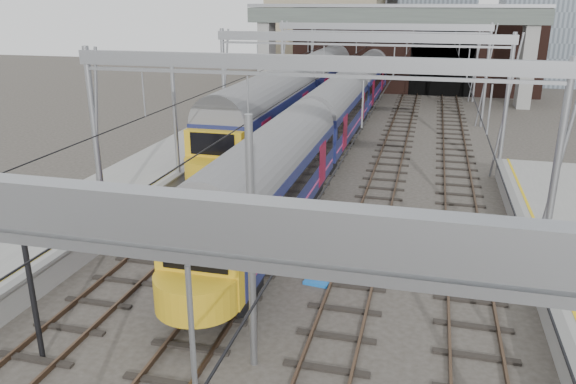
# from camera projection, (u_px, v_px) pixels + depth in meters

# --- Properties ---
(tracks) EXTENTS (14.40, 80.00, 0.22)m
(tracks) POSITION_uv_depth(u_px,v_px,m) (334.00, 206.00, 27.50)
(tracks) COLOR #4C3828
(tracks) RESTS_ON ground
(overhead_line) EXTENTS (16.80, 80.00, 8.00)m
(overhead_line) POSITION_uv_depth(u_px,v_px,m) (357.00, 57.00, 31.33)
(overhead_line) COLOR gray
(overhead_line) RESTS_ON ground
(retaining_wall) EXTENTS (28.00, 2.75, 9.00)m
(retaining_wall) POSITION_uv_depth(u_px,v_px,m) (408.00, 52.00, 59.64)
(retaining_wall) COLOR black
(retaining_wall) RESTS_ON ground
(overbridge) EXTENTS (28.00, 3.00, 9.25)m
(overbridge) POSITION_uv_depth(u_px,v_px,m) (392.00, 26.00, 53.58)
(overbridge) COLOR gray
(overbridge) RESTS_ON ground
(train_main) EXTENTS (2.71, 62.72, 4.69)m
(train_main) POSITION_uv_depth(u_px,v_px,m) (352.00, 95.00, 44.83)
(train_main) COLOR black
(train_main) RESTS_ON ground
(train_second) EXTENTS (3.09, 35.75, 5.22)m
(train_second) POSITION_uv_depth(u_px,v_px,m) (297.00, 94.00, 43.87)
(train_second) COLOR black
(train_second) RESTS_ON ground
(signal_near_left) EXTENTS (0.35, 0.46, 4.72)m
(signal_near_left) POSITION_uv_depth(u_px,v_px,m) (25.00, 263.00, 14.84)
(signal_near_left) COLOR black
(signal_near_left) RESTS_ON ground
(equip_cover_b) EXTENTS (0.98, 0.75, 0.11)m
(equip_cover_b) POSITION_uv_depth(u_px,v_px,m) (318.00, 281.00, 20.03)
(equip_cover_b) COLOR blue
(equip_cover_b) RESTS_ON ground
(equip_cover_c) EXTENTS (0.77, 0.58, 0.09)m
(equip_cover_c) POSITION_uv_depth(u_px,v_px,m) (369.00, 266.00, 21.25)
(equip_cover_c) COLOR blue
(equip_cover_c) RESTS_ON ground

